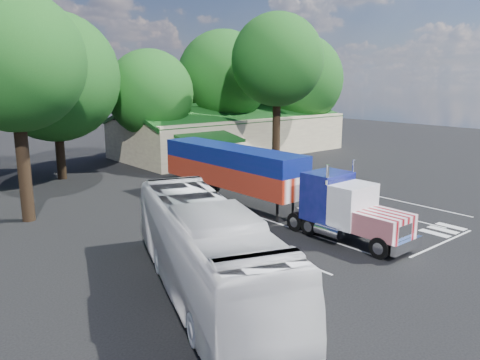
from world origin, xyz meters
TOP-DOWN VIEW (x-y plane):
  - ground at (0.00, 0.00)m, footprint 120.00×120.00m
  - event_hall at (13.74, 17.81)m, footprint 24.20×14.12m
  - tree_row_c at (-5.00, 16.20)m, footprint 10.00×10.00m
  - tree_row_d at (4.00, 17.50)m, footprint 8.00×8.00m
  - tree_row_e at (13.00, 18.00)m, footprint 9.60×9.60m
  - tree_row_f at (23.00, 16.80)m, footprint 10.40×10.40m
  - tree_near_left at (-10.50, 6.00)m, footprint 7.60×7.60m
  - tree_near_right at (11.50, 8.50)m, footprint 8.00×8.00m
  - semi_truck at (0.76, -0.87)m, footprint 3.04×18.53m
  - woman at (2.51, -6.00)m, footprint 0.66×0.72m
  - bicycle at (1.80, 7.05)m, footprint 0.70×1.84m
  - tour_bus at (-8.15, -8.00)m, footprint 7.02×12.81m
  - silver_sedan at (12.00, 12.01)m, footprint 4.56×2.84m

SIDE VIEW (x-z plane):
  - ground at x=0.00m, z-range 0.00..0.00m
  - bicycle at x=1.80m, z-range 0.00..0.95m
  - silver_sedan at x=12.00m, z-range 0.00..1.42m
  - woman at x=2.51m, z-range 0.00..1.66m
  - tour_bus at x=-8.15m, z-range 0.00..3.50m
  - semi_truck at x=0.76m, z-range 0.25..4.13m
  - event_hall at x=13.74m, z-range -0.56..4.99m
  - tree_row_d at x=4.00m, z-range 1.28..11.88m
  - tree_row_f at x=23.00m, z-range 1.29..14.29m
  - tree_row_c at x=-5.00m, z-range 1.51..14.56m
  - tree_row_e at x=13.00m, z-range 1.64..14.54m
  - tree_near_left at x=-10.50m, z-range 2.49..15.14m
  - tree_near_right at x=11.50m, z-range 2.71..16.21m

